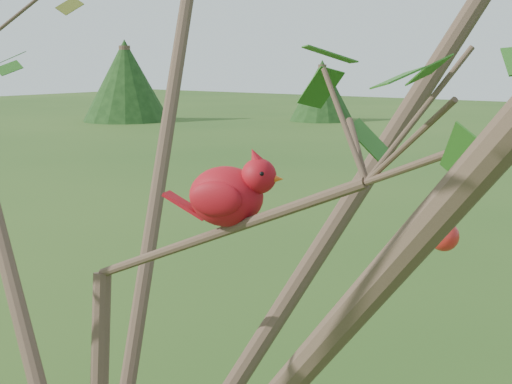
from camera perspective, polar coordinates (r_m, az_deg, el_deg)
crabapple_tree at (r=1.27m, az=-14.49°, el=-0.80°), size 2.35×2.05×2.95m
cardinal at (r=1.14m, az=-2.08°, el=-0.12°), size 0.20×0.13×0.14m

